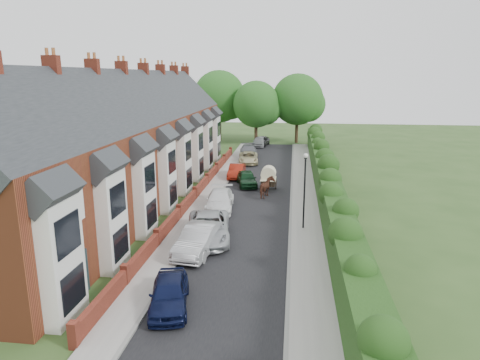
% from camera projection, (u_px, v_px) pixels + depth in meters
% --- Properties ---
extents(ground, '(140.00, 140.00, 0.00)m').
position_uv_depth(ground, '(246.00, 250.00, 25.10)').
color(ground, '#2D4C1E').
rests_on(ground, ground).
extents(road, '(6.00, 58.00, 0.02)m').
position_uv_depth(road, '(255.00, 198.00, 35.76)').
color(road, black).
rests_on(road, ground).
extents(pavement_hedge_side, '(2.20, 58.00, 0.12)m').
position_uv_depth(pavement_hedge_side, '(304.00, 199.00, 35.25)').
color(pavement_hedge_side, gray).
rests_on(pavement_hedge_side, ground).
extents(pavement_house_side, '(1.70, 58.00, 0.12)m').
position_uv_depth(pavement_house_side, '(209.00, 196.00, 36.21)').
color(pavement_house_side, gray).
rests_on(pavement_house_side, ground).
extents(kerb_hedge_side, '(0.18, 58.00, 0.13)m').
position_uv_depth(kerb_hedge_side, '(291.00, 199.00, 35.37)').
color(kerb_hedge_side, gray).
rests_on(kerb_hedge_side, ground).
extents(kerb_house_side, '(0.18, 58.00, 0.13)m').
position_uv_depth(kerb_house_side, '(219.00, 196.00, 36.12)').
color(kerb_house_side, gray).
rests_on(kerb_house_side, ground).
extents(hedge, '(2.10, 58.00, 2.85)m').
position_uv_depth(hedge, '(327.00, 182.00, 34.66)').
color(hedge, '#183811').
rests_on(hedge, ground).
extents(terrace_row, '(9.05, 40.50, 11.50)m').
position_uv_depth(terrace_row, '(128.00, 145.00, 34.98)').
color(terrace_row, brown).
rests_on(terrace_row, ground).
extents(garden_wall_row, '(0.35, 40.35, 1.10)m').
position_uv_depth(garden_wall_row, '(195.00, 194.00, 35.28)').
color(garden_wall_row, maroon).
rests_on(garden_wall_row, ground).
extents(lamppost, '(0.32, 0.32, 5.16)m').
position_uv_depth(lamppost, '(305.00, 182.00, 27.75)').
color(lamppost, black).
rests_on(lamppost, ground).
extents(tree_far_left, '(7.14, 6.80, 9.29)m').
position_uv_depth(tree_far_left, '(259.00, 105.00, 62.68)').
color(tree_far_left, '#332316').
rests_on(tree_far_left, ground).
extents(tree_far_right, '(7.98, 7.60, 10.31)m').
position_uv_depth(tree_far_right, '(300.00, 101.00, 63.72)').
color(tree_far_right, '#332316').
rests_on(tree_far_right, ground).
extents(tree_far_back, '(8.40, 8.00, 10.82)m').
position_uv_depth(tree_far_back, '(222.00, 98.00, 66.08)').
color(tree_far_back, '#332316').
rests_on(tree_far_back, ground).
extents(car_navy, '(2.45, 4.33, 1.39)m').
position_uv_depth(car_navy, '(169.00, 293.00, 18.78)').
color(car_navy, '#0B1234').
rests_on(car_navy, ground).
extents(car_silver_a, '(2.30, 5.03, 1.60)m').
position_uv_depth(car_silver_a, '(199.00, 239.00, 24.66)').
color(car_silver_a, '#AAABAF').
rests_on(car_silver_a, ground).
extents(car_silver_b, '(3.54, 6.08, 1.59)m').
position_uv_depth(car_silver_b, '(208.00, 228.00, 26.57)').
color(car_silver_b, '#B7BABF').
rests_on(car_silver_b, ground).
extents(car_white, '(2.46, 5.14, 1.44)m').
position_uv_depth(car_white, '(220.00, 200.00, 32.63)').
color(car_white, white).
rests_on(car_white, ground).
extents(car_green, '(2.49, 4.32, 1.38)m').
position_uv_depth(car_green, '(247.00, 179.00, 39.65)').
color(car_green, '#0F3519').
rests_on(car_green, ground).
extents(car_red, '(1.44, 4.06, 1.33)m').
position_uv_depth(car_red, '(236.00, 171.00, 42.84)').
color(car_red, maroon).
rests_on(car_red, ground).
extents(car_beige, '(2.64, 4.91, 1.31)m').
position_uv_depth(car_beige, '(248.00, 158.00, 49.85)').
color(car_beige, beige).
rests_on(car_beige, ground).
extents(car_grey, '(2.76, 5.38, 1.49)m').
position_uv_depth(car_grey, '(248.00, 151.00, 53.61)').
color(car_grey, slate).
rests_on(car_grey, ground).
extents(car_black, '(2.27, 4.33, 1.41)m').
position_uv_depth(car_black, '(262.00, 141.00, 62.36)').
color(car_black, black).
rests_on(car_black, ground).
extents(horse, '(1.37, 2.19, 1.71)m').
position_uv_depth(horse, '(267.00, 188.00, 35.80)').
color(horse, '#552D1F').
rests_on(horse, ground).
extents(horse_cart, '(1.39, 3.08, 2.22)m').
position_uv_depth(horse_cart, '(268.00, 177.00, 37.81)').
color(horse_cart, black).
rests_on(horse_cart, ground).
extents(car_extra_far, '(1.94, 4.34, 1.45)m').
position_uv_depth(car_extra_far, '(259.00, 142.00, 61.54)').
color(car_extra_far, '#9FA0A6').
rests_on(car_extra_far, ground).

